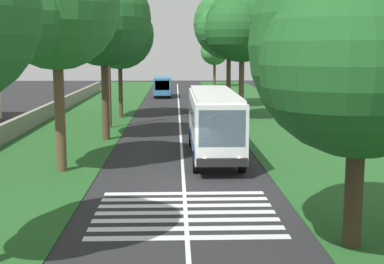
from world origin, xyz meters
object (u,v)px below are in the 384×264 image
(roadside_tree_left_2, at_px, (102,21))
(roadside_tree_right_0, at_px, (214,52))
(roadside_tree_right_3, at_px, (354,52))
(trailing_minibus_0, at_px, (163,85))
(roadside_tree_right_2, at_px, (227,26))
(trailing_car_0, at_px, (200,107))
(roadside_tree_left_1, at_px, (51,9))
(roadside_tree_left_0, at_px, (117,37))
(roadside_tree_right_1, at_px, (240,27))
(utility_pole, at_px, (109,73))
(coach_bus, at_px, (214,120))
(trailing_car_1, at_px, (198,101))

(roadside_tree_left_2, bearing_deg, roadside_tree_right_0, -12.33)
(roadside_tree_left_2, xyz_separation_m, roadside_tree_right_3, (-20.04, -10.08, -1.90))
(trailing_minibus_0, distance_m, roadside_tree_right_2, 15.66)
(roadside_tree_right_0, distance_m, roadside_tree_right_3, 70.55)
(trailing_car_0, bearing_deg, trailing_minibus_0, 12.18)
(roadside_tree_right_0, xyz_separation_m, roadside_tree_right_2, (-30.37, 0.83, 2.84))
(roadside_tree_left_1, height_order, roadside_tree_left_2, roadside_tree_left_1)
(trailing_car_0, bearing_deg, roadside_tree_left_0, 109.36)
(roadside_tree_right_1, xyz_separation_m, utility_pole, (-4.28, 10.54, -3.64))
(coach_bus, xyz_separation_m, trailing_minibus_0, (38.24, 3.77, -0.60))
(trailing_minibus_0, height_order, roadside_tree_left_1, roadside_tree_left_1)
(roadside_tree_left_1, xyz_separation_m, roadside_tree_right_2, (29.57, -11.34, 0.50))
(coach_bus, height_order, trailing_minibus_0, coach_bus)
(roadside_tree_left_2, distance_m, roadside_tree_right_3, 22.51)
(trailing_car_0, xyz_separation_m, roadside_tree_right_3, (-34.25, -2.97, 5.35))
(trailing_car_0, height_order, roadside_tree_right_1, roadside_tree_right_1)
(coach_bus, distance_m, roadside_tree_left_1, 10.57)
(trailing_car_0, xyz_separation_m, trailing_minibus_0, (18.10, 3.91, 0.88))
(trailing_car_1, relative_size, roadside_tree_right_3, 0.45)
(coach_bus, distance_m, roadside_tree_left_0, 19.63)
(roadside_tree_left_1, distance_m, roadside_tree_left_2, 9.50)
(trailing_car_1, bearing_deg, trailing_car_0, 178.81)
(roadside_tree_left_1, bearing_deg, roadside_tree_right_1, -30.62)
(trailing_car_1, distance_m, trailing_minibus_0, 12.56)
(trailing_minibus_0, bearing_deg, roadside_tree_left_1, 174.09)
(roadside_tree_left_1, relative_size, utility_pole, 1.38)
(coach_bus, relative_size, utility_pole, 1.37)
(utility_pole, bearing_deg, roadside_tree_left_0, -0.40)
(coach_bus, bearing_deg, roadside_tree_right_3, -167.55)
(roadside_tree_left_0, bearing_deg, roadside_tree_right_2, -50.84)
(roadside_tree_right_0, xyz_separation_m, roadside_tree_right_3, (-70.55, 0.96, 0.38))
(trailing_minibus_0, bearing_deg, roadside_tree_left_0, 170.56)
(roadside_tree_left_0, distance_m, roadside_tree_left_1, 21.10)
(roadside_tree_left_0, relative_size, roadside_tree_right_2, 0.84)
(coach_bus, xyz_separation_m, utility_pole, (11.47, 7.25, 2.11))
(trailing_car_1, xyz_separation_m, trailing_minibus_0, (11.86, 4.04, 0.88))
(roadside_tree_right_3, bearing_deg, coach_bus, 12.45)
(trailing_car_0, height_order, roadside_tree_left_1, roadside_tree_left_1)
(trailing_car_1, relative_size, roadside_tree_left_0, 0.42)
(roadside_tree_left_0, bearing_deg, roadside_tree_right_0, -16.18)
(roadside_tree_right_2, height_order, utility_pole, roadside_tree_right_2)
(trailing_car_1, height_order, roadside_tree_right_0, roadside_tree_right_0)
(roadside_tree_right_1, xyz_separation_m, roadside_tree_right_3, (-29.84, 0.18, -1.88))
(roadside_tree_left_1, relative_size, roadside_tree_left_2, 1.01)
(roadside_tree_left_0, bearing_deg, roadside_tree_left_1, 177.59)
(roadside_tree_left_2, bearing_deg, trailing_car_0, -26.59)
(trailing_car_1, relative_size, roadside_tree_left_2, 0.39)
(roadside_tree_left_2, height_order, roadside_tree_right_2, roadside_tree_right_2)
(trailing_car_1, height_order, roadside_tree_right_2, roadside_tree_right_2)
(trailing_minibus_0, relative_size, roadside_tree_right_0, 0.75)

